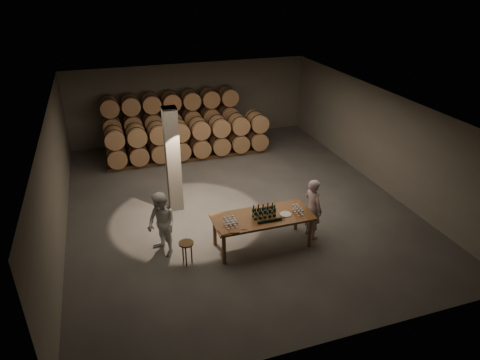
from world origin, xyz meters
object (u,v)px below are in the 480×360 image
object	(u,v)px
person_man	(313,208)
plate	(286,214)
stool	(186,246)
person_woman	(162,224)
tasting_table	(263,220)
notebook_near	(235,231)
bottle_cluster	(264,212)

from	to	relation	value
person_man	plate	bearing A→B (deg)	84.57
stool	person_woman	xyz separation A→B (m)	(-0.48, 0.62, 0.36)
tasting_table	notebook_near	distance (m)	1.02
bottle_cluster	tasting_table	bearing A→B (deg)	148.43
bottle_cluster	stool	world-z (taller)	bottle_cluster
stool	person_man	world-z (taller)	person_man
person_woman	notebook_near	bearing A→B (deg)	34.62
bottle_cluster	person_woman	bearing A→B (deg)	168.95
stool	person_man	distance (m)	3.53
bottle_cluster	plate	distance (m)	0.59
notebook_near	person_woman	xyz separation A→B (m)	(-1.63, 0.93, -0.05)
stool	person_woman	size ratio (longest dim) A/B	0.36
notebook_near	stool	bearing A→B (deg)	177.37
person_man	stool	bearing A→B (deg)	79.70
person_woman	stool	bearing A→B (deg)	12.30
stool	person_man	size ratio (longest dim) A/B	0.36
notebook_near	plate	bearing A→B (deg)	25.88
stool	bottle_cluster	bearing A→B (deg)	3.23
notebook_near	stool	world-z (taller)	notebook_near
tasting_table	notebook_near	world-z (taller)	notebook_near
person_woman	tasting_table	bearing A→B (deg)	53.62
plate	notebook_near	size ratio (longest dim) A/B	1.34
plate	person_woman	bearing A→B (deg)	169.49
plate	tasting_table	bearing A→B (deg)	170.74
plate	bottle_cluster	bearing A→B (deg)	171.93
notebook_near	person_woman	distance (m)	1.88
notebook_near	person_man	distance (m)	2.40
person_man	person_woman	xyz separation A→B (m)	(-3.99, 0.47, 0.00)
tasting_table	bottle_cluster	world-z (taller)	bottle_cluster
tasting_table	plate	world-z (taller)	plate
tasting_table	person_man	size ratio (longest dim) A/B	1.51
bottle_cluster	plate	bearing A→B (deg)	-8.07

